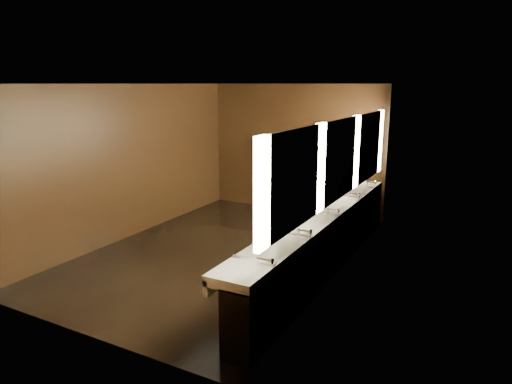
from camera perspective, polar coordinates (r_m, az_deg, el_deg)
floor at (r=7.89m, az=-4.05°, el=-7.44°), size 6.00×6.00×0.00m
ceiling at (r=7.37m, az=-4.42°, el=13.35°), size 4.00×6.00×0.02m
wall_back at (r=10.13m, az=4.91°, el=5.40°), size 4.00×0.02×2.80m
wall_front at (r=5.29m, az=-21.87°, el=-2.96°), size 4.00×0.02×2.80m
wall_left at (r=8.72m, az=-15.43°, el=3.68°), size 0.02×6.00×2.80m
wall_right at (r=6.67m, az=10.46°, el=1.05°), size 0.02×6.00×2.80m
sink_counter at (r=6.98m, az=8.52°, el=-6.05°), size 0.55×5.40×1.01m
mirror_band at (r=6.61m, az=10.43°, el=4.03°), size 0.06×5.03×1.15m
person at (r=6.45m, az=1.51°, el=-3.69°), size 0.66×0.78×1.81m
trash_bin at (r=6.55m, az=4.66°, el=-9.26°), size 0.37×0.37×0.56m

